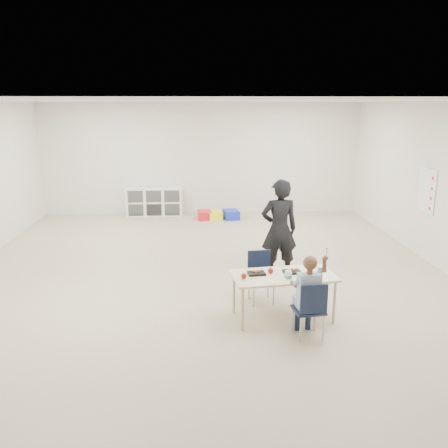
{
  "coord_description": "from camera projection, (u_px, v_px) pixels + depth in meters",
  "views": [
    {
      "loc": [
        -0.13,
        -7.53,
        2.76
      ],
      "look_at": [
        0.31,
        -0.06,
        0.85
      ],
      "focal_mm": 38.0,
      "sensor_mm": 36.0,
      "label": 1
    }
  ],
  "objects": [
    {
      "name": "bin_red",
      "position": [
        205.0,
        215.0,
        11.59
      ],
      "size": [
        0.36,
        0.45,
        0.21
      ],
      "primitive_type": "cube",
      "rotation": [
        0.0,
        0.0,
        0.08
      ],
      "color": "red",
      "rests_on": "ground"
    },
    {
      "name": "chair_near",
      "position": [
        309.0,
        309.0,
        5.69
      ],
      "size": [
        0.39,
        0.37,
        0.73
      ],
      "primitive_type": null,
      "rotation": [
        0.0,
        0.0,
        0.12
      ],
      "color": "black",
      "rests_on": "ground"
    },
    {
      "name": "bin_yellow",
      "position": [
        215.0,
        215.0,
        11.6
      ],
      "size": [
        0.39,
        0.46,
        0.2
      ],
      "primitive_type": "cube",
      "rotation": [
        0.0,
        0.0,
        0.19
      ],
      "color": "#FFF71A",
      "rests_on": "ground"
    },
    {
      "name": "bin_blue",
      "position": [
        231.0,
        215.0,
        11.62
      ],
      "size": [
        0.41,
        0.5,
        0.22
      ],
      "primitive_type": "cube",
      "rotation": [
        0.0,
        0.0,
        0.15
      ],
      "color": "#192EC0",
      "rests_on": "ground"
    },
    {
      "name": "cubby_shelf",
      "position": [
        154.0,
        202.0,
        11.95
      ],
      "size": [
        1.4,
        0.4,
        0.7
      ],
      "primitive_type": "cube",
      "color": "white",
      "rests_on": "ground"
    },
    {
      "name": "rules_poster",
      "position": [
        427.0,
        190.0,
        8.47
      ],
      "size": [
        0.02,
        0.6,
        0.8
      ],
      "primitive_type": "cube",
      "color": "white",
      "rests_on": "room"
    },
    {
      "name": "adult",
      "position": [
        279.0,
        229.0,
        7.55
      ],
      "size": [
        0.62,
        0.44,
        1.62
      ],
      "primitive_type": "imported",
      "rotation": [
        0.0,
        0.0,
        3.22
      ],
      "color": "black",
      "rests_on": "ground"
    },
    {
      "name": "child",
      "position": [
        309.0,
        292.0,
        5.64
      ],
      "size": [
        0.54,
        0.54,
        1.15
      ],
      "primitive_type": null,
      "rotation": [
        0.0,
        0.0,
        0.12
      ],
      "color": "#AAC9E7",
      "rests_on": "chair_near"
    },
    {
      "name": "milk_carton",
      "position": [
        288.0,
        275.0,
        5.99
      ],
      "size": [
        0.08,
        0.08,
        0.1
      ],
      "primitive_type": "cube",
      "rotation": [
        0.0,
        0.0,
        0.12
      ],
      "color": "white",
      "rests_on": "table"
    },
    {
      "name": "lunch_tray_near",
      "position": [
        292.0,
        272.0,
        6.19
      ],
      "size": [
        0.24,
        0.19,
        0.03
      ],
      "primitive_type": "cube",
      "rotation": [
        0.0,
        0.0,
        0.12
      ],
      "color": "black",
      "rests_on": "table"
    },
    {
      "name": "lunch_tray_far",
      "position": [
        256.0,
        273.0,
        6.14
      ],
      "size": [
        0.24,
        0.19,
        0.03
      ],
      "primitive_type": "cube",
      "rotation": [
        0.0,
        0.0,
        0.12
      ],
      "color": "black",
      "rests_on": "table"
    },
    {
      "name": "bread_roll",
      "position": [
        308.0,
        273.0,
        6.08
      ],
      "size": [
        0.09,
        0.09,
        0.07
      ],
      "primitive_type": "ellipsoid",
      "color": "tan",
      "rests_on": "table"
    },
    {
      "name": "apple_far",
      "position": [
        244.0,
        276.0,
        5.98
      ],
      "size": [
        0.07,
        0.07,
        0.07
      ],
      "primitive_type": "sphere",
      "color": "maroon",
      "rests_on": "table"
    },
    {
      "name": "table",
      "position": [
        283.0,
        296.0,
        6.21
      ],
      "size": [
        1.39,
        0.81,
        0.61
      ],
      "rotation": [
        0.0,
        0.0,
        0.12
      ],
      "color": "#FBEEC8",
      "rests_on": "ground"
    },
    {
      "name": "room",
      "position": [
        205.0,
        190.0,
        7.62
      ],
      "size": [
        9.0,
        9.02,
        2.8
      ],
      "color": "#B9A98E",
      "rests_on": "ground"
    },
    {
      "name": "chair_far",
      "position": [
        261.0,
        278.0,
        6.69
      ],
      "size": [
        0.39,
        0.37,
        0.73
      ],
      "primitive_type": null,
      "rotation": [
        0.0,
        0.0,
        0.12
      ],
      "color": "black",
      "rests_on": "ground"
    },
    {
      "name": "apple_near",
      "position": [
        271.0,
        271.0,
        6.17
      ],
      "size": [
        0.07,
        0.07,
        0.07
      ],
      "primitive_type": "sphere",
      "color": "maroon",
      "rests_on": "table"
    }
  ]
}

